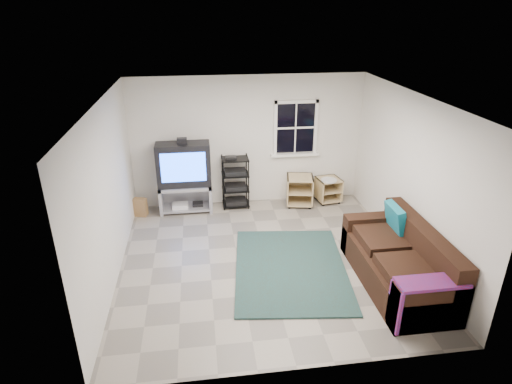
{
  "coord_description": "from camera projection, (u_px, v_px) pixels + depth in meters",
  "views": [
    {
      "loc": [
        -0.96,
        -5.83,
        3.81
      ],
      "look_at": [
        -0.1,
        0.4,
        1.03
      ],
      "focal_mm": 30.0,
      "sensor_mm": 36.0,
      "label": 1
    }
  ],
  "objects": [
    {
      "name": "side_table_right",
      "position": [
        328.0,
        188.0,
        8.91
      ],
      "size": [
        0.52,
        0.53,
        0.53
      ],
      "rotation": [
        0.0,
        0.0,
        0.16
      ],
      "color": "#CEB47E",
      "rests_on": "ground"
    },
    {
      "name": "av_rack",
      "position": [
        235.0,
        185.0,
        8.61
      ],
      "size": [
        0.53,
        0.39,
        1.07
      ],
      "color": "black",
      "rests_on": "ground"
    },
    {
      "name": "sofa",
      "position": [
        400.0,
        263.0,
        6.22
      ],
      "size": [
        0.96,
        2.16,
        0.99
      ],
      "color": "black",
      "rests_on": "ground"
    },
    {
      "name": "paper_bag",
      "position": [
        140.0,
        207.0,
        8.33
      ],
      "size": [
        0.28,
        0.22,
        0.35
      ],
      "primitive_type": "cube",
      "rotation": [
        0.0,
        0.0,
        -0.28
      ],
      "color": "#8A613E",
      "rests_on": "ground"
    },
    {
      "name": "tv_unit",
      "position": [
        184.0,
        172.0,
        8.28
      ],
      "size": [
        1.02,
        0.51,
        1.5
      ],
      "color": "#A5A4AD",
      "rests_on": "ground"
    },
    {
      "name": "shag_rug",
      "position": [
        291.0,
        268.0,
        6.7
      ],
      "size": [
        1.97,
        2.53,
        0.03
      ],
      "primitive_type": "cube",
      "rotation": [
        0.0,
        0.0,
        -0.12
      ],
      "color": "black",
      "rests_on": "ground"
    },
    {
      "name": "side_table_left",
      "position": [
        300.0,
        189.0,
        8.77
      ],
      "size": [
        0.6,
        0.6,
        0.61
      ],
      "rotation": [
        0.0,
        0.0,
        -0.18
      ],
      "color": "#CEB47E",
      "rests_on": "ground"
    },
    {
      "name": "room",
      "position": [
        295.0,
        131.0,
        8.52
      ],
      "size": [
        4.6,
        4.62,
        4.6
      ],
      "color": "gray",
      "rests_on": "ground"
    }
  ]
}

